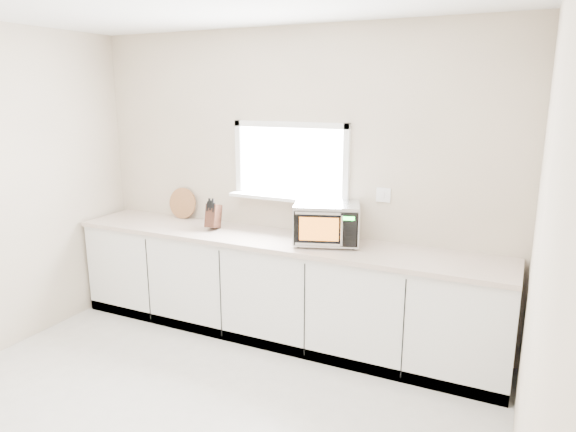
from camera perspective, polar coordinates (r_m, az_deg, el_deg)
The scene contains 7 objects.
back_wall at distance 4.61m, azimuth 0.37°, elevation 3.78°, with size 4.00×0.17×2.70m.
cabinets at distance 4.61m, azimuth -1.24°, elevation -8.18°, with size 3.92×0.60×0.88m, color white.
countertop at distance 4.45m, azimuth -1.33°, elevation -2.72°, with size 3.92×0.64×0.04m, color beige.
microwave at distance 4.26m, azimuth 4.35°, elevation -0.72°, with size 0.63×0.56×0.34m.
knife_block at distance 4.76m, azimuth -8.30°, elevation 0.05°, with size 0.13×0.22×0.30m.
cutting_board at distance 5.22m, azimuth -11.64°, elevation 1.41°, with size 0.31×0.31×0.02m, color #A86541.
coffee_grinder at distance 4.43m, azimuth 1.83°, elevation -1.29°, with size 0.11×0.11×0.19m.
Camera 1 is at (1.93, -2.12, 2.15)m, focal length 32.00 mm.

